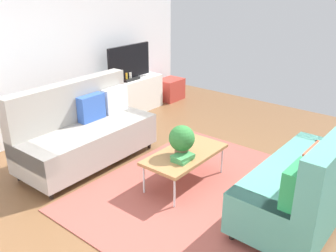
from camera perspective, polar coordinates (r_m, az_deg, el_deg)
name	(u,v)px	position (r m, az deg, el deg)	size (l,w,h in m)	color
ground_plane	(181,192)	(4.44, 2.13, -10.35)	(7.68, 7.68, 0.00)	brown
wall_far	(34,45)	(5.93, -20.25, 11.81)	(6.40, 0.12, 2.90)	silver
area_rug	(195,189)	(4.49, 4.31, -9.90)	(2.90, 2.20, 0.01)	#9E4C42
couch_beige	(85,131)	(5.08, -12.93, -0.84)	(1.91, 0.87, 1.10)	gray
couch_green	(311,180)	(4.09, 21.56, -7.85)	(1.91, 0.86, 1.10)	teal
coffee_table	(185,155)	(4.44, 2.70, -4.54)	(1.10, 0.56, 0.42)	#9E7042
tv_console	(130,96)	(6.91, -6.02, 4.69)	(1.40, 0.44, 0.64)	silver
tv	(129,63)	(6.73, -6.11, 9.79)	(1.00, 0.20, 0.64)	black
storage_trunk	(170,89)	(7.65, 0.38, 5.79)	(0.52, 0.40, 0.44)	#B2382D
potted_plant	(182,139)	(4.27, 2.19, -2.11)	(0.31, 0.31, 0.38)	brown
table_book_0	(183,159)	(4.24, 2.32, -5.20)	(0.24, 0.18, 0.03)	#3F8C4C
table_book_1	(183,156)	(4.22, 2.33, -4.76)	(0.24, 0.18, 0.04)	#3F8C4C
vase_0	(103,82)	(6.45, -10.12, 6.87)	(0.11, 0.11, 0.15)	#B24C4C
vase_1	(111,79)	(6.56, -8.99, 7.38)	(0.12, 0.12, 0.19)	#33B29E
bottle_0	(122,77)	(6.61, -7.29, 7.67)	(0.06, 0.06, 0.21)	red
bottle_1	(126,77)	(6.69, -6.58, 7.65)	(0.05, 0.05, 0.16)	gold
bottle_2	(130,76)	(6.76, -5.99, 7.79)	(0.06, 0.06, 0.15)	silver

